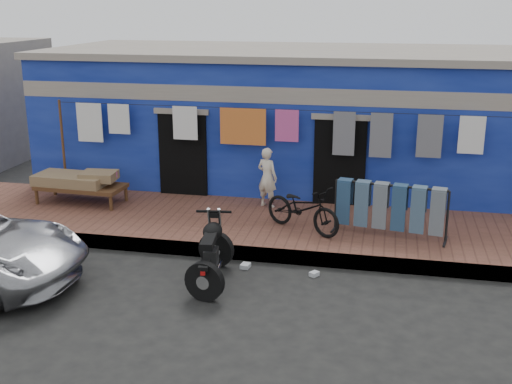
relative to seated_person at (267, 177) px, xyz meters
name	(u,v)px	position (x,y,z in m)	size (l,w,h in m)	color
ground	(230,298)	(0.17, -3.96, -0.89)	(80.00, 80.00, 0.00)	black
sidewalk	(266,227)	(0.17, -0.96, -0.77)	(28.00, 3.00, 0.25)	brown
curb	(251,254)	(0.17, -2.41, -0.77)	(28.00, 0.10, 0.25)	gray
building	(297,117)	(0.17, 3.03, 0.79)	(12.20, 5.20, 3.36)	navy
clothesline	(273,132)	(0.07, 0.29, 0.92)	(10.06, 0.06, 2.10)	brown
seated_person	(267,177)	(0.00, 0.00, 0.00)	(0.46, 0.31, 1.29)	beige
bicycle	(303,203)	(0.95, -1.34, -0.09)	(0.60, 1.70, 1.10)	black
motorcycle	(211,251)	(-0.27, -3.46, -0.35)	(0.82, 1.76, 1.10)	black
charpoy	(81,188)	(-4.01, -0.55, -0.31)	(2.04, 1.04, 0.67)	brown
jeans_rack	(390,209)	(2.57, -1.28, -0.12)	(2.21, 0.78, 1.04)	black
litter_a	(216,263)	(-0.39, -2.76, -0.85)	(0.19, 0.14, 0.08)	silver
litter_b	(314,274)	(1.37, -2.86, -0.86)	(0.15, 0.11, 0.08)	silver
litter_c	(245,266)	(0.15, -2.76, -0.86)	(0.18, 0.15, 0.07)	silver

